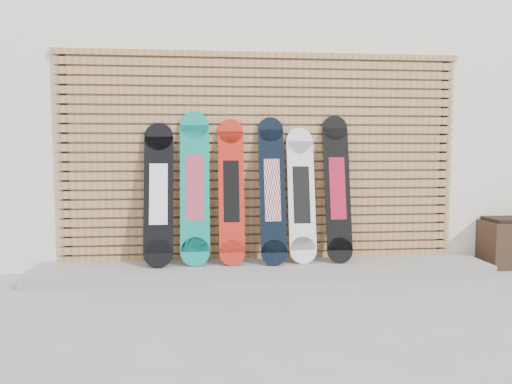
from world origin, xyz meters
TOP-DOWN VIEW (x-y plane):
  - ground at (0.00, 0.00)m, footprint 80.00×80.00m
  - building at (0.50, 3.50)m, footprint 12.00×5.00m
  - concrete_step at (-0.15, 0.68)m, footprint 4.60×0.70m
  - slat_wall at (-0.15, 0.97)m, footprint 4.26×0.08m
  - snowboard_0 at (-1.21, 0.76)m, footprint 0.29×0.37m
  - snowboard_1 at (-0.85, 0.78)m, footprint 0.30×0.34m
  - snowboard_2 at (-0.48, 0.77)m, footprint 0.26×0.35m
  - snowboard_3 at (-0.06, 0.75)m, footprint 0.26×0.39m
  - snowboard_4 at (0.25, 0.78)m, footprint 0.28×0.33m
  - snowboard_5 at (0.63, 0.77)m, footprint 0.27×0.35m

SIDE VIEW (x-z plane):
  - ground at x=0.00m, z-range 0.00..0.00m
  - concrete_step at x=-0.15m, z-range 0.00..0.12m
  - snowboard_4 at x=0.25m, z-range 0.12..1.51m
  - snowboard_0 at x=-1.21m, z-range 0.12..1.56m
  - snowboard_2 at x=-0.48m, z-range 0.12..1.60m
  - snowboard_3 at x=-0.06m, z-range 0.12..1.62m
  - snowboard_5 at x=0.63m, z-range 0.12..1.64m
  - snowboard_1 at x=-0.85m, z-range 0.12..1.68m
  - slat_wall at x=-0.15m, z-range 0.06..2.35m
  - building at x=0.50m, z-range 0.00..3.60m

